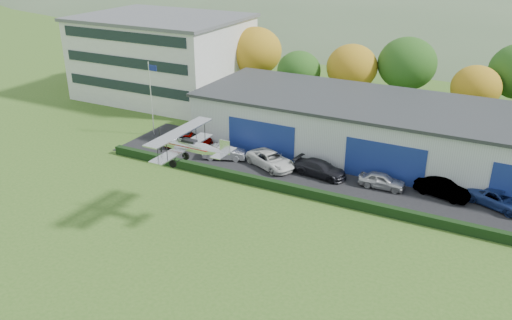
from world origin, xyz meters
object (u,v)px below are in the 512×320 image
at_px(office_block, 163,56).
at_px(car_5, 442,188).
at_px(car_6, 499,199).
at_px(flagpole, 152,92).
at_px(car_4, 382,180).
at_px(biplane, 190,145).
at_px(hangar, 402,132).
at_px(car_2, 271,160).
at_px(car_0, 189,140).
at_px(car_3, 320,169).
at_px(car_1, 224,152).

distance_m(office_block, car_5, 40.73).
bearing_deg(car_6, flagpole, 113.16).
bearing_deg(car_4, office_block, 64.85).
xyz_separation_m(car_4, car_5, (4.85, 0.68, 0.06)).
bearing_deg(office_block, biplane, -49.99).
bearing_deg(car_5, hangar, 51.26).
height_order(office_block, car_2, office_block).
xyz_separation_m(car_2, car_4, (10.29, 0.51, -0.05)).
bearing_deg(hangar, car_2, -141.95).
xyz_separation_m(car_0, car_2, (9.44, -0.41, -0.11)).
relative_size(flagpole, car_3, 1.65).
height_order(car_3, car_6, car_3).
distance_m(hangar, car_1, 17.04).
bearing_deg(car_4, car_0, 88.49).
xyz_separation_m(car_5, biplane, (-16.04, -12.62, 5.38)).
bearing_deg(car_3, flagpole, 93.05).
relative_size(office_block, biplane, 3.01).
xyz_separation_m(office_block, car_4, (33.26, -14.36, -4.49)).
xyz_separation_m(car_3, biplane, (-5.67, -11.74, 5.41)).
distance_m(hangar, office_block, 33.84).
relative_size(car_0, car_6, 1.01).
xyz_separation_m(car_0, biplane, (8.54, -11.84, 5.28)).
height_order(hangar, car_0, hangar).
distance_m(car_4, biplane, 17.25).
bearing_deg(office_block, car_6, -17.60).
relative_size(car_1, car_4, 1.05).
bearing_deg(car_1, hangar, -81.88).
distance_m(car_0, car_1, 4.71).
height_order(car_1, car_4, car_1).
relative_size(car_0, car_1, 1.18).
bearing_deg(car_5, car_6, -73.31).
distance_m(hangar, flagpole, 25.68).
xyz_separation_m(car_3, car_4, (5.53, 0.20, -0.03)).
bearing_deg(car_5, biplane, 141.94).
bearing_deg(biplane, office_block, 130.69).
relative_size(hangar, car_0, 8.32).
bearing_deg(car_6, car_5, 116.87).
bearing_deg(car_4, car_5, -83.79).
xyz_separation_m(hangar, flagpole, (-24.88, -5.98, 2.13)).
xyz_separation_m(car_1, car_3, (9.56, 0.65, 0.02)).
relative_size(office_block, car_5, 4.65).
bearing_deg(hangar, biplane, -119.55).
relative_size(car_4, car_6, 0.81).
height_order(hangar, biplane, biplane).
height_order(car_1, car_6, car_1).
bearing_deg(car_5, car_1, 108.14).
bearing_deg(car_3, office_block, 69.90).
height_order(car_1, car_5, car_5).
bearing_deg(car_3, car_4, -80.32).
bearing_deg(car_4, car_1, 91.43).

